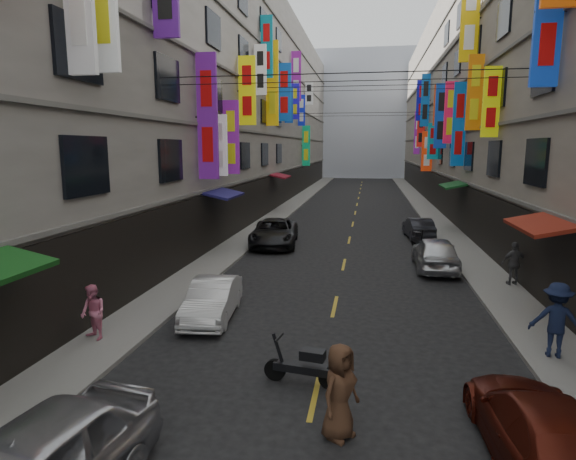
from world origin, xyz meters
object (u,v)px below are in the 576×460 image
(scooter_far_right, at_px, (418,240))
(car_left_mid, at_px, (212,299))
(car_left_far, at_px, (274,233))
(pedestrian_rnear, at_px, (556,320))
(car_right_near, at_px, (541,430))
(pedestrian_rfar, at_px, (514,263))
(pedestrian_lfar, at_px, (93,312))
(car_right_far, at_px, (418,228))
(car_right_mid, at_px, (435,253))
(scooter_crossing, at_px, (303,366))
(pedestrian_crossing, at_px, (340,391))

(scooter_far_right, bearing_deg, car_left_mid, 44.86)
(car_left_far, height_order, pedestrian_rnear, pedestrian_rnear)
(car_left_far, bearing_deg, car_left_mid, -94.52)
(car_right_near, bearing_deg, pedestrian_rfar, -105.47)
(pedestrian_lfar, relative_size, pedestrian_rnear, 0.80)
(car_left_far, relative_size, car_right_near, 1.19)
(car_right_near, distance_m, pedestrian_rnear, 4.76)
(car_right_near, bearing_deg, car_right_far, -92.23)
(scooter_far_right, relative_size, pedestrian_lfar, 1.16)
(car_right_near, relative_size, car_right_mid, 1.00)
(scooter_crossing, xyz_separation_m, car_right_near, (4.32, -2.10, 0.19))
(scooter_far_right, height_order, pedestrian_lfar, pedestrian_lfar)
(car_left_far, relative_size, pedestrian_lfar, 3.39)
(scooter_crossing, height_order, car_right_far, car_right_far)
(car_left_mid, relative_size, car_left_far, 0.72)
(car_left_far, relative_size, pedestrian_rnear, 2.72)
(pedestrian_crossing, bearing_deg, pedestrian_rnear, -16.63)
(scooter_crossing, distance_m, car_left_far, 15.77)
(pedestrian_rfar, bearing_deg, scooter_far_right, -77.27)
(car_left_mid, height_order, pedestrian_crossing, pedestrian_crossing)
(car_left_mid, xyz_separation_m, pedestrian_rfar, (10.32, 5.14, 0.34))
(scooter_crossing, xyz_separation_m, pedestrian_crossing, (0.93, -1.87, 0.46))
(car_left_mid, distance_m, pedestrian_crossing, 7.14)
(scooter_crossing, bearing_deg, car_right_far, -3.71)
(car_left_mid, xyz_separation_m, pedestrian_lfar, (-2.58, -2.43, 0.27))
(car_left_far, height_order, car_right_near, car_left_far)
(car_right_far, distance_m, pedestrian_rfar, 10.22)
(car_right_far, bearing_deg, pedestrian_crossing, 75.14)
(car_right_mid, relative_size, pedestrian_rnear, 2.29)
(scooter_crossing, bearing_deg, car_right_mid, -11.66)
(pedestrian_lfar, bearing_deg, car_right_far, 88.29)
(car_right_mid, distance_m, pedestrian_rfar, 3.53)
(scooter_far_right, height_order, car_left_far, car_left_far)
(pedestrian_lfar, bearing_deg, pedestrian_rfar, 59.24)
(scooter_crossing, relative_size, pedestrian_rfar, 1.07)
(scooter_far_right, relative_size, pedestrian_crossing, 0.98)
(car_right_far, bearing_deg, car_left_mid, 57.25)
(car_right_near, xyz_separation_m, pedestrian_lfar, (-10.30, 3.48, 0.25))
(car_right_far, distance_m, pedestrian_crossing, 20.98)
(car_left_mid, distance_m, car_right_mid, 10.78)
(pedestrian_rnear, bearing_deg, car_left_mid, 4.26)
(car_right_mid, distance_m, pedestrian_crossing, 13.63)
(scooter_far_right, bearing_deg, car_right_far, -109.40)
(scooter_crossing, distance_m, pedestrian_lfar, 6.15)
(car_left_far, xyz_separation_m, car_right_far, (8.00, 3.50, -0.10))
(scooter_crossing, height_order, pedestrian_lfar, pedestrian_lfar)
(pedestrian_rfar, relative_size, pedestrian_crossing, 0.92)
(scooter_crossing, xyz_separation_m, car_left_far, (-3.68, 15.33, 0.28))
(car_right_mid, bearing_deg, scooter_far_right, -86.27)
(car_left_mid, height_order, pedestrian_rnear, pedestrian_rnear)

